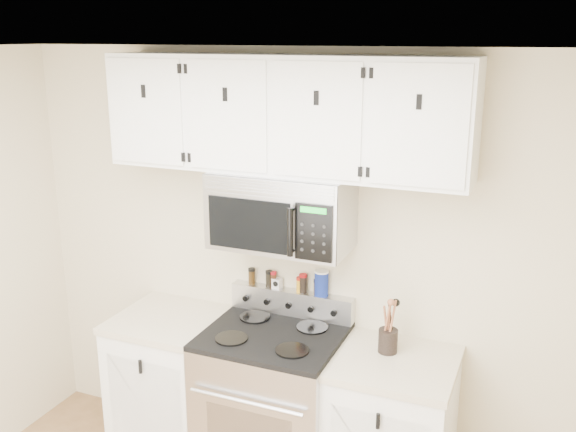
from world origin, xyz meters
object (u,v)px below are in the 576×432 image
(salt_canister, at_px, (321,283))
(microwave, at_px, (281,211))
(range, at_px, (273,406))
(utensil_crock, at_px, (388,339))

(salt_canister, bearing_deg, microwave, -139.78)
(range, bearing_deg, utensil_crock, 8.20)
(utensil_crock, xyz_separation_m, salt_canister, (-0.45, 0.19, 0.18))
(utensil_crock, bearing_deg, salt_canister, 156.89)
(range, bearing_deg, salt_canister, 56.85)
(microwave, bearing_deg, salt_canister, 40.22)
(microwave, xyz_separation_m, salt_canister, (0.18, 0.16, -0.45))
(salt_canister, bearing_deg, range, -123.15)
(utensil_crock, bearing_deg, microwave, 176.77)
(range, xyz_separation_m, salt_canister, (0.18, 0.28, 0.69))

